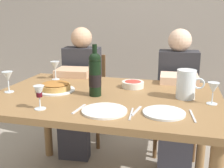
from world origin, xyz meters
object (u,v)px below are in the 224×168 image
Objects in this scene: dining_table at (105,108)px; wine_glass_left_diner at (213,89)px; wine_glass_right_diner at (39,93)px; diner_right at (177,94)px; water_pitcher at (186,86)px; chair_left at (86,92)px; dinner_plate_left_setting at (164,113)px; chair_right at (176,99)px; baked_tart at (55,87)px; diner_left at (80,87)px; wine_glass_spare at (55,66)px; salad_bowl at (133,84)px; wine_glass_centre at (8,77)px; dinner_plate_right_setting at (104,111)px; wine_bottle at (95,74)px.

dining_table is 0.69m from wine_glass_left_diner.
wine_glass_right_diner is 0.12× the size of diner_right.
water_pitcher is 1.32m from chair_left.
chair_right reaches higher than dinner_plate_left_setting.
diner_left reaches higher than baked_tart.
water_pitcher is 1.06m from wine_glass_spare.
dining_table is 0.99m from chair_right.
wine_glass_left_diner is 0.97× the size of wine_glass_right_diner.
dining_table is at bearing -31.78° from wine_glass_spare.
salad_bowl is 0.55m from dinner_plate_left_setting.
wine_glass_left_diner is at bearing 104.66° from diner_right.
diner_right is (0.97, 0.32, -0.25)m from wine_glass_spare.
wine_glass_left_diner is at bearing 3.58° from wine_glass_centre.
dining_table is 10.06× the size of wine_glass_spare.
dining_table is 0.78m from diner_right.
wine_glass_left_diner is 0.92× the size of wine_glass_centre.
diner_left reaches higher than dinner_plate_left_setting.
wine_glass_centre reaches higher than dinner_plate_right_setting.
chair_right is (0.81, 0.86, -0.29)m from baked_tart.
diner_right reaches higher than wine_glass_left_diner.
chair_left is at bearing 84.40° from wine_glass_spare.
dining_table is at bearing -121.52° from salad_bowl.
salad_bowl is 0.74m from diner_left.
wine_glass_centre is 1.08m from dinner_plate_left_setting.
diner_left is at bearing 144.26° from salad_bowl.
baked_tart is 0.55m from salad_bowl.
chair_left is at bearing -4.10° from chair_right.
wine_glass_centre is (-1.17, -0.16, 0.02)m from water_pitcher.
wine_glass_right_diner reaches higher than dinner_plate_left_setting.
dinner_plate_left_setting is 1.46m from chair_left.
wine_glass_spare is at bearing 148.22° from dining_table.
diner_right is (0.37, 0.94, -0.15)m from dinner_plate_right_setting.
water_pitcher is 0.90m from wine_glass_right_diner.
wine_glass_left_diner is (1.03, -0.03, 0.07)m from baked_tart.
chair_right is (0.30, 0.64, -0.29)m from salad_bowl.
wine_glass_right_diner is at bearing -71.14° from wine_glass_spare.
diner_left is at bearing 77.48° from wine_glass_spare.
wine_glass_right_diner is (-0.28, -0.36, 0.19)m from dining_table.
salad_bowl is at bearing 48.96° from diner_right.
diner_left is (-0.58, 0.42, -0.17)m from salad_bowl.
diner_right is at bearing 37.38° from baked_tart.
diner_left is at bearing 124.00° from dining_table.
wine_glass_spare reaches higher than dining_table.
dinner_plate_right_setting is (0.74, -0.21, -0.10)m from wine_glass_centre.
wine_glass_right_diner is at bearing -125.88° from salad_bowl.
wine_glass_centre reaches higher than chair_left.
wine_bottle is 1.83× the size of water_pitcher.
wine_bottle is 0.34m from dinner_plate_right_setting.
dinner_plate_left_setting is (0.92, -0.57, -0.10)m from wine_glass_spare.
diner_right reaches higher than wine_glass_right_diner.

